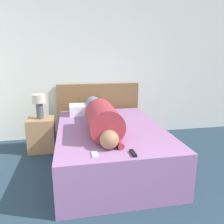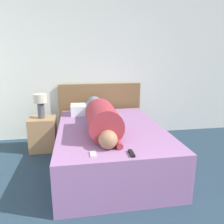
{
  "view_description": "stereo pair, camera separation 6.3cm",
  "coord_description": "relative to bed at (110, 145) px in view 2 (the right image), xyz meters",
  "views": [
    {
      "loc": [
        -0.35,
        -0.47,
        1.5
      ],
      "look_at": [
        0.16,
        2.2,
        0.81
      ],
      "focal_mm": 35.0,
      "sensor_mm": 36.0,
      "label": 1
    },
    {
      "loc": [
        -0.29,
        -0.48,
        1.5
      ],
      "look_at": [
        0.16,
        2.2,
        0.81
      ],
      "focal_mm": 35.0,
      "sensor_mm": 36.0,
      "label": 2
    }
  ],
  "objects": [
    {
      "name": "wall_back",
      "position": [
        -0.16,
        1.25,
        1.02
      ],
      "size": [
        6.12,
        0.06,
        2.6
      ],
      "color": "silver",
      "rests_on": "ground_plane"
    },
    {
      "name": "person_lying",
      "position": [
        -0.14,
        -0.05,
        0.45
      ],
      "size": [
        0.39,
        1.77,
        0.39
      ],
      "color": "#936B4C",
      "rests_on": "bed"
    },
    {
      "name": "nightstand",
      "position": [
        -1.01,
        0.67,
        -0.01
      ],
      "size": [
        0.42,
        0.37,
        0.54
      ],
      "color": "#A37A51",
      "rests_on": "ground_plane"
    },
    {
      "name": "table_lamp",
      "position": [
        -1.01,
        0.67,
        0.52
      ],
      "size": [
        0.21,
        0.21,
        0.39
      ],
      "color": "#4C4C51",
      "rests_on": "nightstand"
    },
    {
      "name": "cell_phone",
      "position": [
        -0.31,
        -0.85,
        0.28
      ],
      "size": [
        0.06,
        0.13,
        0.01
      ],
      "color": "#B2B7BC",
      "rests_on": "bed"
    },
    {
      "name": "pillow_near_headboard",
      "position": [
        -0.27,
        0.75,
        0.36
      ],
      "size": [
        0.54,
        0.32,
        0.16
      ],
      "color": "white",
      "rests_on": "bed"
    },
    {
      "name": "tv_remote",
      "position": [
        0.07,
        -0.9,
        0.29
      ],
      "size": [
        0.04,
        0.15,
        0.02
      ],
      "color": "black",
      "rests_on": "bed"
    },
    {
      "name": "bed",
      "position": [
        0.0,
        0.0,
        0.0
      ],
      "size": [
        1.41,
        2.06,
        0.56
      ],
      "color": "#936699",
      "rests_on": "ground_plane"
    },
    {
      "name": "headboard",
      "position": [
        0.0,
        1.18,
        0.23
      ],
      "size": [
        1.53,
        0.04,
        1.01
      ],
      "color": "brown",
      "rests_on": "ground_plane"
    }
  ]
}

